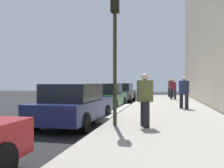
# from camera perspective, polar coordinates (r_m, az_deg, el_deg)

# --- Properties ---
(ground_plane) EXTENTS (56.00, 56.00, 0.00)m
(ground_plane) POSITION_cam_1_polar(r_m,az_deg,el_deg) (14.56, -0.06, -5.84)
(ground_plane) COLOR black
(sidewalk) EXTENTS (28.00, 4.60, 0.15)m
(sidewalk) POSITION_cam_1_polar(r_m,az_deg,el_deg) (14.25, 13.11, -5.68)
(sidewalk) COLOR #A39E93
(sidewalk) RESTS_ON ground
(lane_stripe_centre) EXTENTS (28.00, 0.14, 0.01)m
(lane_stripe_centre) POSITION_cam_1_polar(r_m,az_deg,el_deg) (15.54, -11.74, -5.44)
(lane_stripe_centre) COLOR gold
(lane_stripe_centre) RESTS_ON ground
(snow_bank_curb) EXTENTS (6.19, 0.56, 0.22)m
(snow_bank_curb) POSITION_cam_1_polar(r_m,az_deg,el_deg) (12.38, 1.14, -6.41)
(snow_bank_curb) COLOR white
(snow_bank_curb) RESTS_ON ground
(parked_car_navy) EXTENTS (4.41, 1.97, 1.51)m
(parked_car_navy) POSITION_cam_1_polar(r_m,az_deg,el_deg) (9.03, -8.76, -4.78)
(parked_car_navy) COLOR black
(parked_car_navy) RESTS_ON ground
(parked_car_green) EXTENTS (4.17, 2.01, 1.51)m
(parked_car_green) POSITION_cam_1_polar(r_m,az_deg,el_deg) (14.30, -1.48, -2.91)
(parked_car_green) COLOR black
(parked_car_green) RESTS_ON ground
(parked_car_charcoal) EXTENTS (4.23, 1.95, 1.51)m
(parked_car_charcoal) POSITION_cam_1_polar(r_m,az_deg,el_deg) (20.15, 2.30, -1.98)
(parked_car_charcoal) COLOR black
(parked_car_charcoal) RESTS_ON ground
(pedestrian_olive_coat) EXTENTS (0.54, 0.53, 1.70)m
(pedestrian_olive_coat) POSITION_cam_1_polar(r_m,az_deg,el_deg) (7.79, 7.77, -3.36)
(pedestrian_olive_coat) COLOR black
(pedestrian_olive_coat) RESTS_ON sidewalk
(pedestrian_burgundy_coat) EXTENTS (0.54, 0.49, 1.69)m
(pedestrian_burgundy_coat) POSITION_cam_1_polar(r_m,az_deg,el_deg) (21.17, 14.24, -1.08)
(pedestrian_burgundy_coat) COLOR black
(pedestrian_burgundy_coat) RESTS_ON sidewalk
(pedestrian_navy_coat) EXTENTS (0.53, 0.55, 1.74)m
(pedestrian_navy_coat) POSITION_cam_1_polar(r_m,az_deg,el_deg) (13.67, 16.59, -1.72)
(pedestrian_navy_coat) COLOR black
(pedestrian_navy_coat) RESTS_ON sidewalk
(pedestrian_brown_coat) EXTENTS (0.58, 0.55, 1.84)m
(pedestrian_brown_coat) POSITION_cam_1_polar(r_m,az_deg,el_deg) (24.73, 13.69, -0.70)
(pedestrian_brown_coat) COLOR black
(pedestrian_brown_coat) RESTS_ON sidewalk
(traffic_light_pole) EXTENTS (0.35, 0.26, 4.42)m
(traffic_light_pole) POSITION_cam_1_polar(r_m,az_deg,el_deg) (8.14, 0.71, 11.46)
(traffic_light_pole) COLOR #2D2D19
(traffic_light_pole) RESTS_ON sidewalk
(rolling_suitcase) EXTENTS (0.34, 0.22, 0.88)m
(rolling_suitcase) POSITION_cam_1_polar(r_m,az_deg,el_deg) (25.29, 13.73, -2.30)
(rolling_suitcase) COLOR #471E19
(rolling_suitcase) RESTS_ON sidewalk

